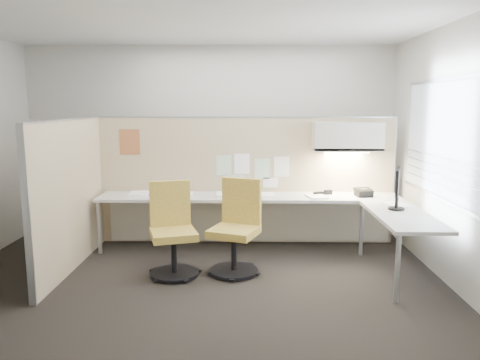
{
  "coord_description": "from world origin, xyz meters",
  "views": [
    {
      "loc": [
        0.59,
        -4.85,
        1.93
      ],
      "look_at": [
        0.49,
        0.8,
        1.02
      ],
      "focal_mm": 35.0,
      "sensor_mm": 36.0,
      "label": 1
    }
  ],
  "objects_px": {
    "desk": "(274,207)",
    "monitor": "(397,186)",
    "chair_right": "(236,230)",
    "chair_left": "(173,232)",
    "phone": "(363,192)"
  },
  "relations": [
    {
      "from": "desk",
      "to": "monitor",
      "type": "bearing_deg",
      "value": -26.01
    },
    {
      "from": "chair_right",
      "to": "monitor",
      "type": "xyz_separation_m",
      "value": [
        1.85,
        0.07,
        0.51
      ]
    },
    {
      "from": "chair_left",
      "to": "phone",
      "type": "distance_m",
      "value": 2.58
    },
    {
      "from": "desk",
      "to": "chair_left",
      "type": "xyz_separation_m",
      "value": [
        -1.2,
        -0.82,
        -0.11
      ]
    },
    {
      "from": "desk",
      "to": "chair_right",
      "type": "distance_m",
      "value": 0.89
    },
    {
      "from": "chair_left",
      "to": "monitor",
      "type": "distance_m",
      "value": 2.63
    },
    {
      "from": "chair_right",
      "to": "monitor",
      "type": "bearing_deg",
      "value": 22.88
    },
    {
      "from": "desk",
      "to": "phone",
      "type": "relative_size",
      "value": 16.68
    },
    {
      "from": "chair_right",
      "to": "phone",
      "type": "height_order",
      "value": "chair_right"
    },
    {
      "from": "monitor",
      "to": "phone",
      "type": "bearing_deg",
      "value": 33.04
    },
    {
      "from": "chair_left",
      "to": "phone",
      "type": "bearing_deg",
      "value": 4.57
    },
    {
      "from": "desk",
      "to": "monitor",
      "type": "relative_size",
      "value": 8.4
    },
    {
      "from": "chair_right",
      "to": "phone",
      "type": "xyz_separation_m",
      "value": [
        1.66,
        0.86,
        0.28
      ]
    },
    {
      "from": "monitor",
      "to": "phone",
      "type": "relative_size",
      "value": 1.99
    },
    {
      "from": "desk",
      "to": "monitor",
      "type": "xyz_separation_m",
      "value": [
        1.37,
        -0.67,
        0.4
      ]
    }
  ]
}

